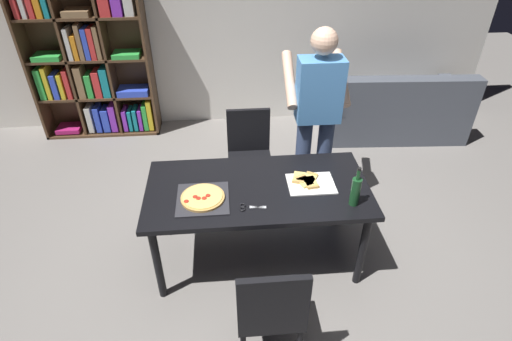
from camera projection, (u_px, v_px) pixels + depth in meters
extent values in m
plane|color=gray|center=(257.00, 255.00, 3.55)|extent=(12.00, 12.00, 0.00)
cube|color=silver|center=(238.00, 12.00, 4.86)|extent=(6.40, 0.10, 2.80)
cube|color=black|center=(258.00, 189.00, 3.13)|extent=(1.71, 0.85, 0.04)
cylinder|color=black|center=(157.00, 263.00, 3.01)|extent=(0.06, 0.06, 0.71)
cylinder|color=black|center=(362.00, 250.00, 3.12)|extent=(0.06, 0.06, 0.71)
cylinder|color=black|center=(166.00, 203.00, 3.57)|extent=(0.06, 0.06, 0.71)
cylinder|color=black|center=(339.00, 194.00, 3.68)|extent=(0.06, 0.06, 0.71)
cube|color=black|center=(269.00, 304.00, 2.63)|extent=(0.42, 0.42, 0.04)
cube|color=black|center=(274.00, 305.00, 2.33)|extent=(0.42, 0.04, 0.45)
cylinder|color=black|center=(291.00, 301.00, 2.92)|extent=(0.04, 0.04, 0.41)
cylinder|color=black|center=(240.00, 304.00, 2.89)|extent=(0.04, 0.04, 0.41)
cube|color=black|center=(250.00, 162.00, 3.97)|extent=(0.42, 0.42, 0.04)
cube|color=black|center=(248.00, 130.00, 3.98)|extent=(0.42, 0.04, 0.45)
cylinder|color=black|center=(233.00, 192.00, 3.94)|extent=(0.04, 0.04, 0.41)
cylinder|color=black|center=(270.00, 190.00, 3.97)|extent=(0.04, 0.04, 0.41)
cylinder|color=black|center=(232.00, 171.00, 4.24)|extent=(0.04, 0.04, 0.41)
cylinder|color=black|center=(266.00, 169.00, 4.26)|extent=(0.04, 0.04, 0.41)
cube|color=#4C515B|center=(390.00, 116.00, 5.23)|extent=(1.75, 0.95, 0.40)
cube|color=#4C515B|center=(406.00, 97.00, 4.72)|extent=(1.71, 0.30, 0.45)
cube|color=#4C515B|center=(456.00, 94.00, 5.08)|extent=(0.21, 0.86, 0.20)
cube|color=#4C515B|center=(333.00, 96.00, 5.04)|extent=(0.21, 0.86, 0.20)
cube|color=#513823|center=(29.00, 60.00, 4.72)|extent=(0.03, 0.35, 1.95)
cube|color=#513823|center=(148.00, 56.00, 4.82)|extent=(0.03, 0.35, 1.95)
cube|color=#513823|center=(106.00, 130.00, 5.33)|extent=(1.40, 0.35, 0.03)
cube|color=#513823|center=(92.00, 53.00, 4.90)|extent=(1.40, 0.03, 1.95)
cube|color=#513823|center=(98.00, 95.00, 5.05)|extent=(1.34, 0.29, 0.03)
cube|color=#513823|center=(89.00, 58.00, 4.77)|extent=(1.34, 0.29, 0.03)
cube|color=#513823|center=(79.00, 16.00, 4.50)|extent=(1.34, 0.29, 0.03)
cube|color=#513823|center=(70.00, 59.00, 4.76)|extent=(0.03, 0.29, 1.89)
cube|color=#513823|center=(109.00, 58.00, 4.79)|extent=(0.03, 0.29, 1.89)
cube|color=#B21E66|center=(70.00, 128.00, 5.25)|extent=(0.29, 0.25, 0.05)
cube|color=silver|center=(91.00, 117.00, 5.19)|extent=(0.06, 0.22, 0.34)
cube|color=blue|center=(99.00, 117.00, 5.20)|extent=(0.07, 0.22, 0.32)
cube|color=blue|center=(107.00, 118.00, 5.21)|extent=(0.08, 0.22, 0.29)
cube|color=purple|center=(114.00, 116.00, 5.20)|extent=(0.07, 0.22, 0.34)
cube|color=purple|center=(126.00, 118.00, 5.23)|extent=(0.05, 0.22, 0.27)
cube|color=teal|center=(131.00, 118.00, 5.24)|extent=(0.04, 0.22, 0.26)
cube|color=teal|center=(136.00, 118.00, 5.24)|extent=(0.05, 0.22, 0.28)
cube|color=purple|center=(141.00, 118.00, 5.25)|extent=(0.04, 0.22, 0.27)
cube|color=green|center=(146.00, 115.00, 5.23)|extent=(0.05, 0.22, 0.34)
cube|color=yellow|center=(151.00, 113.00, 5.22)|extent=(0.06, 0.22, 0.40)
cube|color=green|center=(43.00, 82.00, 4.87)|extent=(0.07, 0.22, 0.37)
cube|color=yellow|center=(49.00, 81.00, 4.87)|extent=(0.05, 0.22, 0.39)
cube|color=blue|center=(57.00, 85.00, 4.90)|extent=(0.06, 0.22, 0.30)
cube|color=yellow|center=(63.00, 84.00, 4.91)|extent=(0.05, 0.22, 0.30)
cube|color=red|center=(69.00, 82.00, 4.90)|extent=(0.05, 0.22, 0.35)
cube|color=olive|center=(82.00, 81.00, 4.90)|extent=(0.08, 0.22, 0.38)
cube|color=green|center=(91.00, 84.00, 4.93)|extent=(0.07, 0.22, 0.28)
cube|color=red|center=(99.00, 83.00, 4.93)|extent=(0.08, 0.22, 0.32)
cube|color=teal|center=(106.00, 81.00, 4.93)|extent=(0.09, 0.22, 0.35)
cube|color=blue|center=(134.00, 91.00, 5.03)|extent=(0.37, 0.25, 0.08)
cube|color=green|center=(48.00, 56.00, 4.70)|extent=(0.31, 0.25, 0.06)
cube|color=silver|center=(70.00, 43.00, 4.63)|extent=(0.05, 0.22, 0.35)
cube|color=orange|center=(77.00, 46.00, 4.66)|extent=(0.05, 0.22, 0.28)
cube|color=olive|center=(81.00, 41.00, 4.63)|extent=(0.05, 0.22, 0.40)
cube|color=blue|center=(88.00, 43.00, 4.65)|extent=(0.05, 0.22, 0.35)
cube|color=red|center=(93.00, 42.00, 4.65)|extent=(0.06, 0.22, 0.35)
cube|color=olive|center=(99.00, 41.00, 4.65)|extent=(0.05, 0.22, 0.37)
cube|color=green|center=(127.00, 54.00, 4.76)|extent=(0.31, 0.25, 0.05)
cube|color=red|center=(32.00, 1.00, 4.35)|extent=(0.06, 0.22, 0.32)
cube|color=orange|center=(39.00, 2.00, 4.36)|extent=(0.06, 0.22, 0.31)
cube|color=teal|center=(47.00, 2.00, 4.37)|extent=(0.05, 0.22, 0.29)
cube|color=olive|center=(77.00, 12.00, 4.46)|extent=(0.28, 0.25, 0.07)
cube|color=red|center=(105.00, 0.00, 4.41)|extent=(0.11, 0.22, 0.30)
cube|color=silver|center=(129.00, 0.00, 4.43)|extent=(0.10, 0.22, 0.30)
cylinder|color=#38476B|center=(323.00, 163.00, 3.87)|extent=(0.14, 0.14, 0.95)
cylinder|color=#38476B|center=(302.00, 164.00, 3.86)|extent=(0.14, 0.14, 0.95)
cube|color=#4C8CD1|center=(320.00, 90.00, 3.43)|extent=(0.38, 0.22, 0.55)
sphere|color=#E0B293|center=(324.00, 41.00, 3.19)|extent=(0.22, 0.22, 0.22)
cylinder|color=#E0B293|center=(341.00, 78.00, 3.58)|extent=(0.09, 0.50, 0.39)
cylinder|color=#E0B293|center=(289.00, 80.00, 3.55)|extent=(0.09, 0.50, 0.39)
cube|color=#2D2D33|center=(203.00, 199.00, 2.99)|extent=(0.38, 0.38, 0.01)
cylinder|color=tan|center=(203.00, 198.00, 2.98)|extent=(0.32, 0.32, 0.02)
cylinder|color=#EACC6B|center=(203.00, 196.00, 2.97)|extent=(0.29, 0.29, 0.01)
cylinder|color=#B22819|center=(198.00, 198.00, 2.95)|extent=(0.04, 0.04, 0.00)
cylinder|color=#B22819|center=(195.00, 197.00, 2.96)|extent=(0.04, 0.04, 0.00)
cylinder|color=#B22819|center=(186.00, 201.00, 2.92)|extent=(0.04, 0.04, 0.00)
cylinder|color=#B22819|center=(208.00, 195.00, 2.97)|extent=(0.04, 0.04, 0.00)
cylinder|color=#B22819|center=(204.00, 198.00, 2.95)|extent=(0.04, 0.04, 0.00)
cube|color=white|center=(311.00, 184.00, 3.14)|extent=(0.36, 0.28, 0.01)
cube|color=#EACC6B|center=(299.00, 178.00, 3.18)|extent=(0.13, 0.16, 0.02)
cube|color=tan|center=(298.00, 182.00, 3.13)|extent=(0.09, 0.05, 0.02)
cube|color=#EACC6B|center=(304.00, 181.00, 3.14)|extent=(0.14, 0.16, 0.02)
cube|color=tan|center=(300.00, 177.00, 3.19)|extent=(0.09, 0.06, 0.02)
cube|color=#EACC6B|center=(310.00, 179.00, 3.17)|extent=(0.15, 0.17, 0.02)
cube|color=tan|center=(312.00, 174.00, 3.22)|extent=(0.09, 0.07, 0.02)
cube|color=#EACC6B|center=(311.00, 183.00, 3.13)|extent=(0.11, 0.15, 0.02)
cube|color=tan|center=(313.00, 187.00, 3.08)|extent=(0.09, 0.04, 0.02)
cylinder|color=#194723|center=(355.00, 192.00, 2.89)|extent=(0.07, 0.07, 0.22)
cylinder|color=#194723|center=(358.00, 175.00, 2.80)|extent=(0.03, 0.03, 0.08)
cylinder|color=black|center=(359.00, 169.00, 2.78)|extent=(0.03, 0.03, 0.02)
cube|color=silver|center=(258.00, 207.00, 2.91)|extent=(0.12, 0.02, 0.01)
cube|color=silver|center=(258.00, 207.00, 2.91)|extent=(0.12, 0.04, 0.01)
torus|color=black|center=(243.00, 205.00, 2.93)|extent=(0.05, 0.05, 0.01)
torus|color=black|center=(243.00, 209.00, 2.90)|extent=(0.05, 0.05, 0.01)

